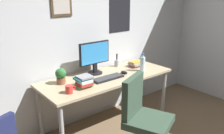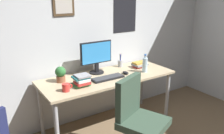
# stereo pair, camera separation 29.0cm
# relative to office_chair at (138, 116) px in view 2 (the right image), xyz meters

# --- Properties ---
(wall_back) EXTENTS (4.40, 0.10, 2.60)m
(wall_back) POSITION_rel_office_chair_xyz_m (0.09, 1.16, 0.77)
(wall_back) COLOR silver
(wall_back) RESTS_ON ground_plane
(desk) EXTENTS (1.80, 0.70, 0.76)m
(desk) POSITION_rel_office_chair_xyz_m (0.07, 0.73, 0.15)
(desk) COLOR tan
(desk) RESTS_ON ground_plane
(office_chair) EXTENTS (0.60, 0.61, 0.95)m
(office_chair) POSITION_rel_office_chair_xyz_m (0.00, 0.00, 0.00)
(office_chair) COLOR #334738
(office_chair) RESTS_ON ground_plane
(monitor) EXTENTS (0.46, 0.20, 0.43)m
(monitor) POSITION_rel_office_chair_xyz_m (0.01, 0.92, 0.47)
(monitor) COLOR black
(monitor) RESTS_ON desk
(keyboard) EXTENTS (0.43, 0.15, 0.03)m
(keyboard) POSITION_rel_office_chair_xyz_m (0.01, 0.64, 0.24)
(keyboard) COLOR black
(keyboard) RESTS_ON desk
(computer_mouse) EXTENTS (0.06, 0.11, 0.04)m
(computer_mouse) POSITION_rel_office_chair_xyz_m (0.31, 0.66, 0.25)
(computer_mouse) COLOR black
(computer_mouse) RESTS_ON desk
(water_bottle) EXTENTS (0.07, 0.07, 0.25)m
(water_bottle) POSITION_rel_office_chair_xyz_m (0.59, 0.58, 0.33)
(water_bottle) COLOR silver
(water_bottle) RESTS_ON desk
(coffee_mug_near) EXTENTS (0.12, 0.08, 0.09)m
(coffee_mug_near) POSITION_rel_office_chair_xyz_m (-0.58, 0.56, 0.27)
(coffee_mug_near) COLOR red
(coffee_mug_near) RESTS_ON desk
(potted_plant) EXTENTS (0.13, 0.13, 0.20)m
(potted_plant) POSITION_rel_office_chair_xyz_m (-0.52, 0.86, 0.33)
(potted_plant) COLOR brown
(potted_plant) RESTS_ON desk
(pen_cup) EXTENTS (0.07, 0.07, 0.20)m
(pen_cup) POSITION_rel_office_chair_xyz_m (0.44, 0.97, 0.28)
(pen_cup) COLOR #9EA0A5
(pen_cup) RESTS_ON desk
(book_stack_left) EXTENTS (0.20, 0.16, 0.08)m
(book_stack_left) POSITION_rel_office_chair_xyz_m (0.67, 0.79, 0.27)
(book_stack_left) COLOR #B22D28
(book_stack_left) RESTS_ON desk
(book_stack_right) EXTENTS (0.20, 0.18, 0.13)m
(book_stack_right) POSITION_rel_office_chair_xyz_m (-0.37, 0.60, 0.30)
(book_stack_right) COLOR #33723F
(book_stack_right) RESTS_ON desk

